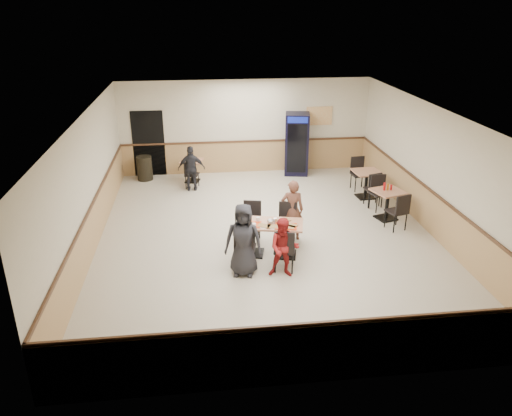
{
  "coord_description": "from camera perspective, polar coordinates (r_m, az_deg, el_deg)",
  "views": [
    {
      "loc": [
        -1.56,
        -10.7,
        5.27
      ],
      "look_at": [
        -0.33,
        -0.5,
        0.97
      ],
      "focal_mm": 35.0,
      "sensor_mm": 36.0,
      "label": 1
    }
  ],
  "objects": [
    {
      "name": "ground",
      "position": [
        12.03,
        1.26,
        -3.28
      ],
      "size": [
        10.0,
        10.0,
        0.0
      ],
      "primitive_type": "plane",
      "color": "beige",
      "rests_on": "ground"
    },
    {
      "name": "side_table_far_chair_south",
      "position": [
        14.01,
        13.31,
        2.17
      ],
      "size": [
        0.5,
        0.5,
        1.0
      ],
      "primitive_type": null,
      "rotation": [
        0.0,
        0.0,
        3.23
      ],
      "color": "black",
      "rests_on": "ground"
    },
    {
      "name": "side_table_near_chair_south",
      "position": [
        12.71,
        15.77,
        -0.28
      ],
      "size": [
        0.57,
        0.57,
        0.99
      ],
      "primitive_type": null,
      "rotation": [
        0.0,
        0.0,
        3.44
      ],
      "color": "black",
      "rests_on": "ground"
    },
    {
      "name": "lone_diner",
      "position": [
        14.85,
        -7.38,
        4.49
      ],
      "size": [
        0.81,
        0.37,
        1.35
      ],
      "primitive_type": "imported",
      "rotation": [
        0.0,
        0.0,
        3.09
      ],
      "color": "black",
      "rests_on": "ground"
    },
    {
      "name": "diner_woman_right",
      "position": [
        10.12,
        3.22,
        -4.57
      ],
      "size": [
        0.71,
        0.61,
        1.28
      ],
      "primitive_type": "imported",
      "rotation": [
        0.0,
        0.0,
        -0.22
      ],
      "color": "maroon",
      "rests_on": "ground"
    },
    {
      "name": "room_shell",
      "position": [
        14.45,
        6.85,
        3.58
      ],
      "size": [
        10.0,
        10.0,
        10.0
      ],
      "color": "silver",
      "rests_on": "ground"
    },
    {
      "name": "tabletop_clutter",
      "position": [
        10.77,
        1.43,
        -1.83
      ],
      "size": [
        1.29,
        0.72,
        0.12
      ],
      "rotation": [
        0.0,
        0.0,
        -0.22
      ],
      "color": "red",
      "rests_on": "main_table"
    },
    {
      "name": "back_table",
      "position": [
        15.66,
        -7.35,
        4.62
      ],
      "size": [
        0.79,
        0.79,
        0.69
      ],
      "rotation": [
        0.0,
        0.0,
        -0.26
      ],
      "color": "black",
      "rests_on": "ground"
    },
    {
      "name": "main_table",
      "position": [
        10.98,
        1.54,
        -2.96
      ],
      "size": [
        1.57,
        1.03,
        0.78
      ],
      "rotation": [
        0.0,
        0.0,
        -0.22
      ],
      "color": "black",
      "rests_on": "ground"
    },
    {
      "name": "side_table_far",
      "position": [
        14.56,
        12.51,
        3.14
      ],
      "size": [
        0.8,
        0.8,
        0.79
      ],
      "rotation": [
        0.0,
        0.0,
        0.09
      ],
      "color": "black",
      "rests_on": "ground"
    },
    {
      "name": "side_table_near_chair_north",
      "position": [
        13.78,
        13.88,
        1.73
      ],
      "size": [
        0.57,
        0.57,
        0.99
      ],
      "primitive_type": null,
      "rotation": [
        0.0,
        0.0,
        0.29
      ],
      "color": "black",
      "rests_on": "ground"
    },
    {
      "name": "main_chairs",
      "position": [
        11.0,
        1.27,
        -3.07
      ],
      "size": [
        1.63,
        1.94,
        0.98
      ],
      "rotation": [
        0.0,
        0.0,
        -0.22
      ],
      "color": "black",
      "rests_on": "ground"
    },
    {
      "name": "back_table_chair_lone",
      "position": [
        15.15,
        -7.34,
        3.9
      ],
      "size": [
        0.49,
        0.49,
        0.87
      ],
      "primitive_type": null,
      "rotation": [
        0.0,
        0.0,
        2.89
      ],
      "color": "black",
      "rests_on": "ground"
    },
    {
      "name": "side_table_far_chair_north",
      "position": [
        15.14,
        11.74,
        3.85
      ],
      "size": [
        0.5,
        0.5,
        1.0
      ],
      "primitive_type": null,
      "rotation": [
        0.0,
        0.0,
        0.09
      ],
      "color": "black",
      "rests_on": "ground"
    },
    {
      "name": "diner_woman_left",
      "position": [
        10.12,
        -1.46,
        -3.67
      ],
      "size": [
        0.85,
        0.65,
        1.55
      ],
      "primitive_type": "imported",
      "rotation": [
        0.0,
        0.0,
        -0.22
      ],
      "color": "black",
      "rests_on": "ground"
    },
    {
      "name": "side_table_near",
      "position": [
        13.23,
        14.8,
        0.87
      ],
      "size": [
        0.91,
        0.91,
        0.78
      ],
      "rotation": [
        0.0,
        0.0,
        0.29
      ],
      "color": "black",
      "rests_on": "ground"
    },
    {
      "name": "trash_bin",
      "position": [
        16.11,
        -12.62,
        4.47
      ],
      "size": [
        0.48,
        0.48,
        0.76
      ],
      "primitive_type": "cylinder",
      "color": "black",
      "rests_on": "ground"
    },
    {
      "name": "condiment_caddy",
      "position": [
        13.14,
        14.75,
        2.36
      ],
      "size": [
        0.23,
        0.06,
        0.2
      ],
      "color": "#B30C10",
      "rests_on": "side_table_near"
    },
    {
      "name": "diner_man_opposite",
      "position": [
        11.67,
        4.17,
        -0.24
      ],
      "size": [
        0.58,
        0.42,
        1.47
      ],
      "primitive_type": "imported",
      "rotation": [
        0.0,
        0.0,
        3.0
      ],
      "color": "brown",
      "rests_on": "ground"
    },
    {
      "name": "pepsi_cooler",
      "position": [
        16.2,
        4.68,
        7.3
      ],
      "size": [
        0.87,
        0.87,
        1.98
      ],
      "rotation": [
        0.0,
        0.0,
        -0.19
      ],
      "color": "black",
      "rests_on": "ground"
    }
  ]
}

